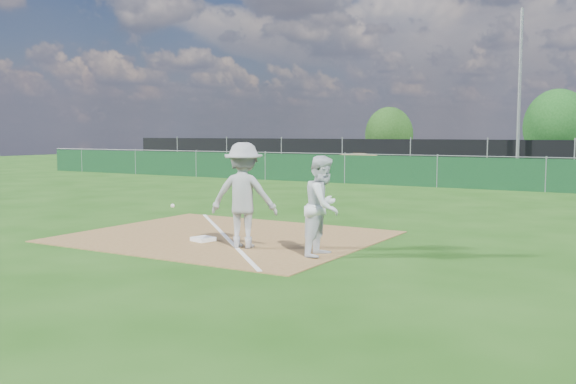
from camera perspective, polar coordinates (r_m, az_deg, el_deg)
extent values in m
plane|color=#1B490F|center=(21.13, 8.98, -0.58)|extent=(90.00, 90.00, 0.00)
cube|color=brown|center=(13.26, -5.63, -3.96)|extent=(6.00, 5.00, 0.02)
cube|color=white|center=(13.26, -5.63, -3.89)|extent=(5.01, 5.01, 0.01)
cube|color=#0E361A|center=(25.78, 13.12, 1.73)|extent=(44.00, 0.05, 1.20)
ellipsoid|color=olive|center=(30.84, 6.22, 2.37)|extent=(3.38, 2.60, 1.17)
cube|color=black|center=(33.47, 17.29, 2.93)|extent=(46.00, 0.04, 1.80)
cube|color=black|center=(38.39, 18.99, 1.81)|extent=(46.00, 9.00, 0.01)
cylinder|color=slate|center=(32.89, 19.88, 8.22)|extent=(0.16, 0.16, 8.00)
cube|color=white|center=(12.70, -7.55, -4.16)|extent=(0.45, 0.45, 0.08)
imported|color=#AAAAAC|center=(11.79, -3.97, -0.30)|extent=(1.41, 1.08, 1.94)
sphere|color=white|center=(12.76, -10.22, -1.21)|extent=(0.08, 0.08, 0.08)
imported|color=silver|center=(11.07, 3.14, -1.26)|extent=(0.72, 0.90, 1.75)
imported|color=#B0B3B8|center=(40.63, 8.79, 3.27)|extent=(4.44, 1.99, 1.48)
imported|color=#111933|center=(38.87, 19.02, 2.88)|extent=(4.43, 2.67, 1.38)
cylinder|color=#382316|center=(45.06, 8.94, 3.20)|extent=(0.24, 0.24, 1.10)
ellipsoid|color=#1B4112|center=(45.03, 8.97, 5.07)|extent=(3.31, 3.31, 3.80)
cylinder|color=#382316|center=(43.06, 22.75, 2.93)|extent=(0.24, 0.24, 1.36)
ellipsoid|color=#144714|center=(43.03, 22.84, 5.35)|extent=(4.08, 4.08, 4.69)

